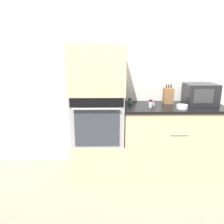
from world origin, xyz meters
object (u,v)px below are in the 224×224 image
condiment_jar_near (130,101)px  condiment_jar_far (153,103)px  wall_oven (98,117)px  bowl (182,107)px  microwave (200,94)px  knife_block (168,96)px  condiment_jar_mid (150,104)px

condiment_jar_near → condiment_jar_far: size_ratio=0.99×
wall_oven → bowl: size_ratio=4.90×
wall_oven → condiment_jar_near: wall_oven is taller
condiment_jar_near → bowl: bearing=-26.8°
condiment_jar_far → condiment_jar_near: bearing=151.9°
microwave → condiment_jar_far: size_ratio=5.95×
wall_oven → knife_block: knife_block is taller
microwave → condiment_jar_mid: size_ratio=4.09×
knife_block → condiment_jar_mid: knife_block is taller
condiment_jar_far → bowl: bearing=-25.7°
microwave → condiment_jar_far: 0.67m
knife_block → condiment_jar_near: 0.52m
bowl → condiment_jar_mid: 0.39m
bowl → condiment_jar_far: (-0.33, 0.16, 0.01)m
wall_oven → condiment_jar_far: (0.71, -0.00, 0.19)m
microwave → condiment_jar_near: microwave is taller
condiment_jar_near → knife_block: bearing=-0.3°
condiment_jar_mid → condiment_jar_far: bearing=61.4°
wall_oven → condiment_jar_near: bearing=19.0°
condiment_jar_near → wall_oven: bearing=-161.0°
microwave → bowl: bearing=-140.7°
condiment_jar_mid → condiment_jar_far: (0.05, 0.09, -0.01)m
microwave → knife_block: 0.42m
wall_oven → condiment_jar_near: (0.43, 0.15, 0.19)m
knife_block → condiment_jar_near: bearing=179.7°
microwave → condiment_jar_far: microwave is taller
wall_oven → knife_block: 0.99m
wall_oven → condiment_jar_mid: (0.67, -0.09, 0.20)m
bowl → condiment_jar_far: condiment_jar_far is taller
knife_block → microwave: bearing=-6.2°
microwave → wall_oven: bearing=-175.8°
wall_oven → knife_block: size_ratio=2.56×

